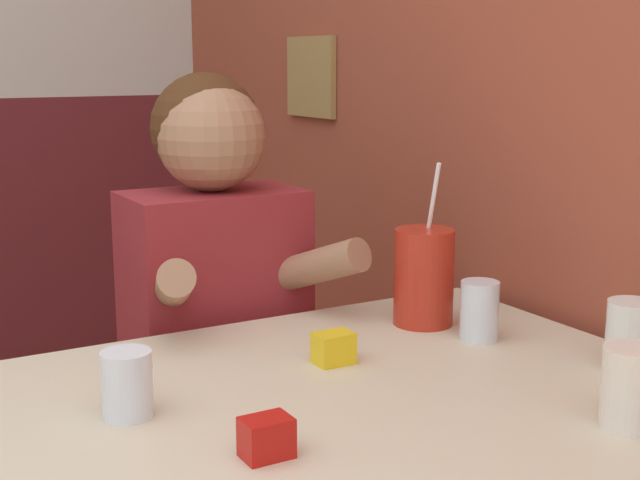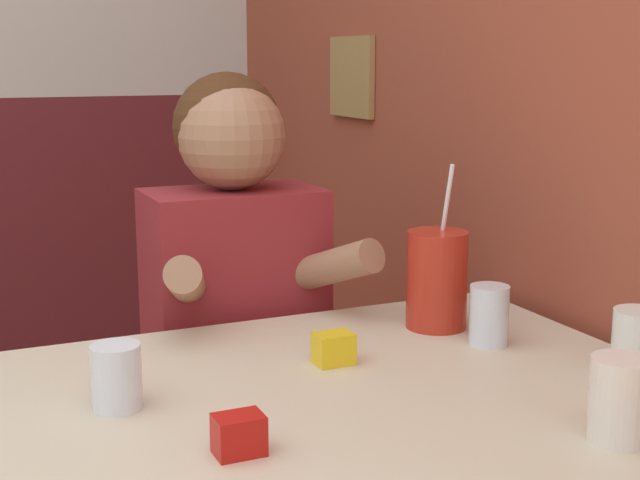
# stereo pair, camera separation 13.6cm
# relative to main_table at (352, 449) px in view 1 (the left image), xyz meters

# --- Properties ---
(brick_wall_right) EXTENTS (0.08, 4.34, 2.70)m
(brick_wall_right) POSITION_rel_main_table_xyz_m (0.59, 0.79, 0.66)
(brick_wall_right) COLOR brown
(brick_wall_right) RESTS_ON ground_plane
(main_table) EXTENTS (1.07, 0.89, 0.75)m
(main_table) POSITION_rel_main_table_xyz_m (0.00, 0.00, 0.00)
(main_table) COLOR beige
(main_table) RESTS_ON ground_plane
(person_seated) EXTENTS (0.42, 0.41, 1.20)m
(person_seated) POSITION_rel_main_table_xyz_m (0.05, 0.59, -0.05)
(person_seated) COLOR maroon
(person_seated) RESTS_ON ground_plane
(cocktail_pitcher) EXTENTS (0.11, 0.11, 0.29)m
(cocktail_pitcher) POSITION_rel_main_table_xyz_m (0.32, 0.27, 0.15)
(cocktail_pitcher) COLOR #B22819
(cocktail_pitcher) RESTS_ON main_table
(glass_near_pitcher) EXTENTS (0.07, 0.07, 0.09)m
(glass_near_pitcher) POSITION_rel_main_table_xyz_m (-0.28, 0.12, 0.11)
(glass_near_pitcher) COLOR silver
(glass_near_pitcher) RESTS_ON main_table
(glass_center) EXTENTS (0.08, 0.08, 0.11)m
(glass_center) POSITION_rel_main_table_xyz_m (0.44, -0.09, 0.12)
(glass_center) COLOR silver
(glass_center) RESTS_ON main_table
(glass_far_side) EXTENTS (0.08, 0.08, 0.11)m
(glass_far_side) POSITION_rel_main_table_xyz_m (0.27, -0.24, 0.12)
(glass_far_side) COLOR silver
(glass_far_side) RESTS_ON main_table
(glass_by_brick) EXTENTS (0.07, 0.07, 0.10)m
(glass_by_brick) POSITION_rel_main_table_xyz_m (0.35, 0.15, 0.11)
(glass_by_brick) COLOR silver
(glass_by_brick) RESTS_ON main_table
(condiment_ketchup) EXTENTS (0.06, 0.04, 0.05)m
(condiment_ketchup) POSITION_rel_main_table_xyz_m (-0.17, -0.08, 0.09)
(condiment_ketchup) COLOR #B7140F
(condiment_ketchup) RESTS_ON main_table
(condiment_mustard) EXTENTS (0.06, 0.04, 0.05)m
(condiment_mustard) POSITION_rel_main_table_xyz_m (0.07, 0.17, 0.09)
(condiment_mustard) COLOR yellow
(condiment_mustard) RESTS_ON main_table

